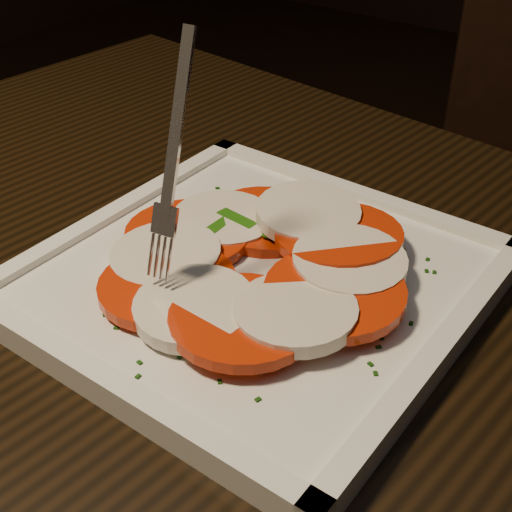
{
  "coord_description": "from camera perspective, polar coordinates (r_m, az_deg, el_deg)",
  "views": [
    {
      "loc": [
        0.32,
        -0.27,
        1.06
      ],
      "look_at": [
        0.08,
        0.06,
        0.78
      ],
      "focal_mm": 50.0,
      "sensor_mm": 36.0,
      "label": 1
    }
  ],
  "objects": [
    {
      "name": "caprese_salad",
      "position": [
        0.5,
        -0.0,
        -0.38
      ],
      "size": [
        0.23,
        0.24,
        0.03
      ],
      "color": "red",
      "rests_on": "plate"
    },
    {
      "name": "plate",
      "position": [
        0.51,
        0.0,
        -2.08
      ],
      "size": [
        0.3,
        0.3,
        0.01
      ],
      "primitive_type": "cube",
      "rotation": [
        0.0,
        0.0,
        -0.01
      ],
      "color": "white",
      "rests_on": "table"
    },
    {
      "name": "fork",
      "position": [
        0.45,
        -6.14,
        8.25
      ],
      "size": [
        0.03,
        0.06,
        0.15
      ],
      "primitive_type": null,
      "rotation": [
        0.0,
        0.0,
        0.15
      ],
      "color": "white",
      "rests_on": "caprese_salad"
    }
  ]
}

